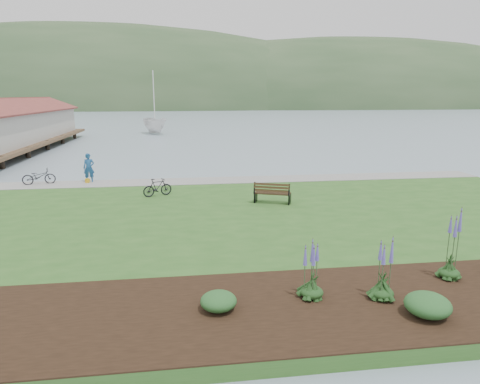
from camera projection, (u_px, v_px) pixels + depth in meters
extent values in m
plane|color=gray|center=(234.00, 217.00, 20.49)|extent=(600.00, 600.00, 0.00)
cube|color=#29541D|center=(240.00, 225.00, 18.51)|extent=(34.00, 20.00, 0.40)
cube|color=gray|center=(221.00, 180.00, 27.06)|extent=(34.00, 2.20, 0.03)
cube|color=black|center=(392.00, 299.00, 11.33)|extent=(24.00, 4.40, 0.04)
cube|color=#4C3826|center=(4.00, 144.00, 42.77)|extent=(8.00, 36.00, 0.30)
cube|color=#B2ADA3|center=(10.00, 126.00, 44.34)|extent=(6.40, 28.00, 3.00)
cube|color=#312113|center=(273.00, 193.00, 21.39)|extent=(1.88, 1.24, 0.06)
cube|color=#312113|center=(272.00, 188.00, 21.00)|extent=(1.71, 0.82, 0.55)
cube|color=black|center=(256.00, 197.00, 21.65)|extent=(0.29, 0.59, 0.49)
cube|color=black|center=(290.00, 199.00, 21.24)|extent=(0.29, 0.59, 0.49)
imported|color=navy|center=(89.00, 165.00, 26.34)|extent=(0.83, 0.63, 2.11)
imported|color=black|center=(39.00, 176.00, 25.79)|extent=(1.05, 1.97, 0.98)
imported|color=black|center=(157.00, 187.00, 22.81)|extent=(1.07, 1.65, 0.96)
imported|color=silver|center=(155.00, 134.00, 63.65)|extent=(14.56, 14.66, 29.14)
cube|color=gold|center=(87.00, 181.00, 26.24)|extent=(0.26, 0.31, 0.29)
ellipsoid|color=#153714|center=(382.00, 293.00, 11.31)|extent=(0.62, 0.62, 0.31)
cone|color=#4D439D|center=(384.00, 262.00, 11.12)|extent=(0.32, 0.32, 1.44)
ellipsoid|color=#153714|center=(449.00, 273.00, 12.57)|extent=(0.62, 0.62, 0.31)
cone|color=#4D439D|center=(453.00, 234.00, 12.31)|extent=(0.32, 0.32, 2.08)
ellipsoid|color=#153714|center=(312.00, 292.00, 11.35)|extent=(0.62, 0.62, 0.31)
cone|color=#4D439D|center=(313.00, 260.00, 11.15)|extent=(0.36, 0.36, 1.53)
ellipsoid|color=#1E4C21|center=(218.00, 301.00, 10.69)|extent=(0.92, 0.92, 0.46)
ellipsoid|color=#1E4C21|center=(428.00, 305.00, 10.40)|extent=(1.11, 1.11, 0.56)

